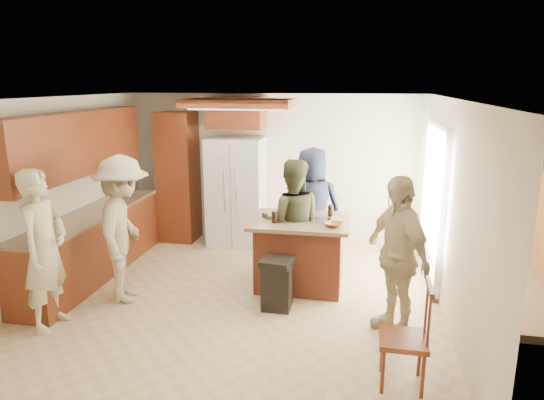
% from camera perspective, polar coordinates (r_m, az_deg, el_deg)
% --- Properties ---
extents(person_front_left, '(0.51, 0.68, 1.81)m').
position_cam_1_polar(person_front_left, '(5.86, -25.20, -5.37)').
color(person_front_left, tan).
rests_on(person_front_left, ground).
extents(person_behind_left, '(0.91, 0.64, 1.72)m').
position_cam_1_polar(person_behind_left, '(6.48, 2.35, -2.66)').
color(person_behind_left, '#383D23').
rests_on(person_behind_left, ground).
extents(person_behind_right, '(0.94, 0.66, 1.80)m').
position_cam_1_polar(person_behind_right, '(7.03, 4.70, -1.04)').
color(person_behind_right, '#181E31').
rests_on(person_behind_right, ground).
extents(person_side_right, '(0.98, 1.15, 1.75)m').
position_cam_1_polar(person_side_right, '(5.40, 14.44, -6.29)').
color(person_side_right, '#C7B488').
rests_on(person_side_right, ground).
extents(person_counter, '(0.87, 1.29, 1.84)m').
position_cam_1_polar(person_counter, '(6.25, -17.08, -3.32)').
color(person_counter, tan).
rests_on(person_counter, ground).
extents(left_cabinetry, '(0.64, 3.00, 2.30)m').
position_cam_1_polar(left_cabinetry, '(7.18, -20.95, -1.14)').
color(left_cabinetry, maroon).
rests_on(left_cabinetry, ground).
extents(back_wall_units, '(1.80, 0.60, 2.45)m').
position_cam_1_polar(back_wall_units, '(8.30, -9.34, 4.50)').
color(back_wall_units, maroon).
rests_on(back_wall_units, ground).
extents(refrigerator, '(0.90, 0.76, 1.80)m').
position_cam_1_polar(refrigerator, '(8.08, -4.17, 0.94)').
color(refrigerator, white).
rests_on(refrigerator, ground).
extents(kitchen_island, '(1.28, 1.03, 0.93)m').
position_cam_1_polar(kitchen_island, '(6.51, 3.32, -6.14)').
color(kitchen_island, brown).
rests_on(kitchen_island, ground).
extents(island_items, '(0.94, 0.69, 0.15)m').
position_cam_1_polar(island_items, '(6.27, 5.34, -2.24)').
color(island_items, silver).
rests_on(island_items, kitchen_island).
extents(trash_bin, '(0.41, 0.41, 0.63)m').
position_cam_1_polar(trash_bin, '(5.94, 0.60, -9.75)').
color(trash_bin, black).
rests_on(trash_bin, ground).
extents(spindle_chair, '(0.43, 0.43, 0.99)m').
position_cam_1_polar(spindle_chair, '(4.65, 15.46, -15.54)').
color(spindle_chair, maroon).
rests_on(spindle_chair, ground).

